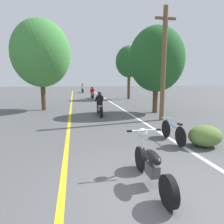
{
  "coord_description": "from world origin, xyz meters",
  "views": [
    {
      "loc": [
        -1.41,
        -3.31,
        2.18
      ],
      "look_at": [
        0.04,
        4.32,
        0.9
      ],
      "focal_mm": 32.0,
      "sensor_mm": 36.0,
      "label": 1
    }
  ],
  "objects_px": {
    "utility_pole": "(164,64)",
    "bicycle_parked": "(173,132)",
    "roadside_tree_right_far": "(129,62)",
    "motorcycle_rider_mid": "(92,94)",
    "motorcycle_foreground": "(151,164)",
    "motorcycle_rider_far": "(83,89)",
    "motorcycle_rider_lead": "(100,106)",
    "roadside_tree_left": "(41,54)",
    "roadside_tree_right_near": "(157,59)"
  },
  "relations": [
    {
      "from": "utility_pole",
      "to": "bicycle_parked",
      "type": "distance_m",
      "value": 4.66
    },
    {
      "from": "roadside_tree_right_far",
      "to": "motorcycle_rider_mid",
      "type": "distance_m",
      "value": 5.44
    },
    {
      "from": "roadside_tree_right_far",
      "to": "motorcycle_foreground",
      "type": "height_order",
      "value": "roadside_tree_right_far"
    },
    {
      "from": "utility_pole",
      "to": "motorcycle_rider_far",
      "type": "relative_size",
      "value": 2.82
    },
    {
      "from": "motorcycle_foreground",
      "to": "bicycle_parked",
      "type": "xyz_separation_m",
      "value": [
        1.82,
        2.57,
        -0.07
      ]
    },
    {
      "from": "motorcycle_rider_lead",
      "to": "motorcycle_rider_far",
      "type": "distance_m",
      "value": 21.13
    },
    {
      "from": "roadside_tree_left",
      "to": "motorcycle_rider_lead",
      "type": "height_order",
      "value": "roadside_tree_left"
    },
    {
      "from": "roadside_tree_left",
      "to": "motorcycle_rider_lead",
      "type": "relative_size",
      "value": 2.96
    },
    {
      "from": "roadside_tree_right_near",
      "to": "motorcycle_rider_far",
      "type": "distance_m",
      "value": 21.33
    },
    {
      "from": "utility_pole",
      "to": "motorcycle_rider_mid",
      "type": "height_order",
      "value": "utility_pole"
    },
    {
      "from": "motorcycle_foreground",
      "to": "bicycle_parked",
      "type": "bearing_deg",
      "value": 54.67
    },
    {
      "from": "utility_pole",
      "to": "roadside_tree_right_far",
      "type": "bearing_deg",
      "value": 83.21
    },
    {
      "from": "motorcycle_rider_mid",
      "to": "motorcycle_rider_far",
      "type": "relative_size",
      "value": 0.96
    },
    {
      "from": "motorcycle_rider_mid",
      "to": "utility_pole",
      "type": "bearing_deg",
      "value": -78.71
    },
    {
      "from": "roadside_tree_left",
      "to": "motorcycle_rider_mid",
      "type": "xyz_separation_m",
      "value": [
        4.18,
        7.99,
        -3.41
      ]
    },
    {
      "from": "motorcycle_rider_far",
      "to": "bicycle_parked",
      "type": "xyz_separation_m",
      "value": [
        2.0,
        -26.82,
        -0.19
      ]
    },
    {
      "from": "roadside_tree_right_near",
      "to": "motorcycle_rider_mid",
      "type": "height_order",
      "value": "roadside_tree_right_near"
    },
    {
      "from": "motorcycle_rider_far",
      "to": "utility_pole",
      "type": "bearing_deg",
      "value": -82.03
    },
    {
      "from": "utility_pole",
      "to": "motorcycle_foreground",
      "type": "distance_m",
      "value": 7.38
    },
    {
      "from": "roadside_tree_right_near",
      "to": "roadside_tree_left",
      "type": "bearing_deg",
      "value": 161.17
    },
    {
      "from": "roadside_tree_right_far",
      "to": "roadside_tree_left",
      "type": "distance_m",
      "value": 10.62
    },
    {
      "from": "motorcycle_foreground",
      "to": "utility_pole",
      "type": "bearing_deg",
      "value": 63.74
    },
    {
      "from": "roadside_tree_right_far",
      "to": "roadside_tree_right_near",
      "type": "bearing_deg",
      "value": -94.76
    },
    {
      "from": "motorcycle_rider_far",
      "to": "bicycle_parked",
      "type": "height_order",
      "value": "motorcycle_rider_far"
    },
    {
      "from": "motorcycle_rider_lead",
      "to": "motorcycle_rider_mid",
      "type": "height_order",
      "value": "motorcycle_rider_lead"
    },
    {
      "from": "roadside_tree_right_near",
      "to": "motorcycle_rider_far",
      "type": "relative_size",
      "value": 2.67
    },
    {
      "from": "roadside_tree_right_near",
      "to": "motorcycle_foreground",
      "type": "bearing_deg",
      "value": -113.18
    },
    {
      "from": "bicycle_parked",
      "to": "roadside_tree_right_near",
      "type": "bearing_deg",
      "value": 72.84
    },
    {
      "from": "motorcycle_foreground",
      "to": "motorcycle_rider_lead",
      "type": "distance_m",
      "value": 8.25
    },
    {
      "from": "utility_pole",
      "to": "motorcycle_foreground",
      "type": "relative_size",
      "value": 2.83
    },
    {
      "from": "bicycle_parked",
      "to": "roadside_tree_left",
      "type": "bearing_deg",
      "value": 122.79
    },
    {
      "from": "motorcycle_foreground",
      "to": "bicycle_parked",
      "type": "distance_m",
      "value": 3.15
    },
    {
      "from": "roadside_tree_right_near",
      "to": "motorcycle_rider_mid",
      "type": "xyz_separation_m",
      "value": [
        -3.19,
        10.51,
        -2.91
      ]
    },
    {
      "from": "roadside_tree_left",
      "to": "motorcycle_rider_lead",
      "type": "distance_m",
      "value": 5.74
    },
    {
      "from": "roadside_tree_left",
      "to": "bicycle_parked",
      "type": "bearing_deg",
      "value": -57.21
    },
    {
      "from": "utility_pole",
      "to": "motorcycle_rider_lead",
      "type": "xyz_separation_m",
      "value": [
        -3.11,
        2.04,
        -2.43
      ]
    },
    {
      "from": "roadside_tree_right_near",
      "to": "motorcycle_rider_mid",
      "type": "bearing_deg",
      "value": 106.89
    },
    {
      "from": "utility_pole",
      "to": "motorcycle_rider_mid",
      "type": "xyz_separation_m",
      "value": [
        -2.57,
        12.89,
        -2.47
      ]
    },
    {
      "from": "motorcycle_rider_lead",
      "to": "motorcycle_rider_far",
      "type": "bearing_deg",
      "value": 90.37
    },
    {
      "from": "motorcycle_foreground",
      "to": "motorcycle_rider_lead",
      "type": "bearing_deg",
      "value": 90.28
    },
    {
      "from": "motorcycle_rider_mid",
      "to": "motorcycle_rider_far",
      "type": "xyz_separation_m",
      "value": [
        -0.67,
        10.28,
        0.04
      ]
    },
    {
      "from": "roadside_tree_left",
      "to": "motorcycle_foreground",
      "type": "distance_m",
      "value": 12.22
    },
    {
      "from": "bicycle_parked",
      "to": "motorcycle_foreground",
      "type": "bearing_deg",
      "value": -125.33
    },
    {
      "from": "utility_pole",
      "to": "bicycle_parked",
      "type": "relative_size",
      "value": 3.35
    },
    {
      "from": "roadside_tree_right_near",
      "to": "roadside_tree_right_far",
      "type": "relative_size",
      "value": 0.95
    },
    {
      "from": "utility_pole",
      "to": "roadside_tree_left",
      "type": "distance_m",
      "value": 8.4
    },
    {
      "from": "roadside_tree_right_far",
      "to": "motorcycle_rider_mid",
      "type": "relative_size",
      "value": 2.93
    },
    {
      "from": "roadside_tree_right_far",
      "to": "motorcycle_rider_far",
      "type": "xyz_separation_m",
      "value": [
        -4.64,
        11.46,
        -3.49
      ]
    },
    {
      "from": "motorcycle_rider_lead",
      "to": "motorcycle_rider_mid",
      "type": "relative_size",
      "value": 1.07
    },
    {
      "from": "utility_pole",
      "to": "motorcycle_rider_mid",
      "type": "relative_size",
      "value": 2.94
    }
  ]
}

